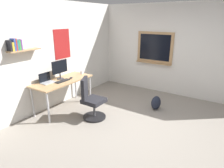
{
  "coord_description": "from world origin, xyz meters",
  "views": [
    {
      "loc": [
        -3.24,
        -1.46,
        2.18
      ],
      "look_at": [
        0.06,
        0.72,
        0.85
      ],
      "focal_mm": 31.45,
      "sensor_mm": 36.0,
      "label": 1
    }
  ],
  "objects_px": {
    "office_chair": "(91,101)",
    "backpack": "(156,103)",
    "keyboard": "(63,81)",
    "coffee_mug": "(82,72)",
    "computer_mouse": "(71,78)",
    "laptop": "(47,80)",
    "desk": "(63,83)",
    "monitor_primary": "(60,68)"
  },
  "relations": [
    {
      "from": "office_chair",
      "to": "computer_mouse",
      "type": "height_order",
      "value": "office_chair"
    },
    {
      "from": "laptop",
      "to": "computer_mouse",
      "type": "bearing_deg",
      "value": -23.26
    },
    {
      "from": "keyboard",
      "to": "computer_mouse",
      "type": "height_order",
      "value": "computer_mouse"
    },
    {
      "from": "office_chair",
      "to": "backpack",
      "type": "height_order",
      "value": "office_chair"
    },
    {
      "from": "office_chair",
      "to": "monitor_primary",
      "type": "distance_m",
      "value": 1.16
    },
    {
      "from": "computer_mouse",
      "to": "backpack",
      "type": "distance_m",
      "value": 2.21
    },
    {
      "from": "computer_mouse",
      "to": "laptop",
      "type": "bearing_deg",
      "value": 156.74
    },
    {
      "from": "computer_mouse",
      "to": "backpack",
      "type": "bearing_deg",
      "value": -61.22
    },
    {
      "from": "desk",
      "to": "computer_mouse",
      "type": "bearing_deg",
      "value": -21.78
    },
    {
      "from": "computer_mouse",
      "to": "desk",
      "type": "bearing_deg",
      "value": 158.22
    },
    {
      "from": "backpack",
      "to": "computer_mouse",
      "type": "bearing_deg",
      "value": 118.78
    },
    {
      "from": "office_chair",
      "to": "backpack",
      "type": "distance_m",
      "value": 1.65
    },
    {
      "from": "backpack",
      "to": "desk",
      "type": "bearing_deg",
      "value": 122.25
    },
    {
      "from": "coffee_mug",
      "to": "keyboard",
      "type": "bearing_deg",
      "value": -176.12
    },
    {
      "from": "office_chair",
      "to": "computer_mouse",
      "type": "xyz_separation_m",
      "value": [
        0.21,
        0.8,
        0.36
      ]
    },
    {
      "from": "desk",
      "to": "laptop",
      "type": "bearing_deg",
      "value": 155.87
    },
    {
      "from": "monitor_primary",
      "to": "backpack",
      "type": "xyz_separation_m",
      "value": [
        1.19,
        -2.05,
        -0.85
      ]
    },
    {
      "from": "monitor_primary",
      "to": "computer_mouse",
      "type": "height_order",
      "value": "monitor_primary"
    },
    {
      "from": "desk",
      "to": "monitor_primary",
      "type": "bearing_deg",
      "value": 70.12
    },
    {
      "from": "desk",
      "to": "office_chair",
      "type": "bearing_deg",
      "value": -90.48
    },
    {
      "from": "laptop",
      "to": "backpack",
      "type": "height_order",
      "value": "laptop"
    },
    {
      "from": "coffee_mug",
      "to": "backpack",
      "type": "relative_size",
      "value": 0.27
    },
    {
      "from": "office_chair",
      "to": "monitor_primary",
      "type": "bearing_deg",
      "value": 87.36
    },
    {
      "from": "keyboard",
      "to": "coffee_mug",
      "type": "relative_size",
      "value": 4.02
    },
    {
      "from": "computer_mouse",
      "to": "backpack",
      "type": "height_order",
      "value": "computer_mouse"
    },
    {
      "from": "desk",
      "to": "laptop",
      "type": "distance_m",
      "value": 0.4
    },
    {
      "from": "desk",
      "to": "computer_mouse",
      "type": "xyz_separation_m",
      "value": [
        0.2,
        -0.08,
        0.09
      ]
    },
    {
      "from": "laptop",
      "to": "monitor_primary",
      "type": "relative_size",
      "value": 0.67
    },
    {
      "from": "monitor_primary",
      "to": "backpack",
      "type": "bearing_deg",
      "value": -59.88
    },
    {
      "from": "computer_mouse",
      "to": "backpack",
      "type": "relative_size",
      "value": 0.31
    },
    {
      "from": "desk",
      "to": "backpack",
      "type": "xyz_separation_m",
      "value": [
        1.23,
        -1.95,
        -0.51
      ]
    },
    {
      "from": "keyboard",
      "to": "monitor_primary",
      "type": "bearing_deg",
      "value": 58.54
    },
    {
      "from": "desk",
      "to": "coffee_mug",
      "type": "height_order",
      "value": "coffee_mug"
    },
    {
      "from": "desk",
      "to": "coffee_mug",
      "type": "xyz_separation_m",
      "value": [
        0.66,
        -0.03,
        0.12
      ]
    },
    {
      "from": "coffee_mug",
      "to": "backpack",
      "type": "distance_m",
      "value": 2.09
    },
    {
      "from": "coffee_mug",
      "to": "backpack",
      "type": "bearing_deg",
      "value": -73.52
    },
    {
      "from": "laptop",
      "to": "computer_mouse",
      "type": "height_order",
      "value": "laptop"
    },
    {
      "from": "keyboard",
      "to": "office_chair",
      "type": "bearing_deg",
      "value": -85.09
    },
    {
      "from": "desk",
      "to": "laptop",
      "type": "height_order",
      "value": "laptop"
    },
    {
      "from": "laptop",
      "to": "monitor_primary",
      "type": "xyz_separation_m",
      "value": [
        0.38,
        -0.05,
        0.22
      ]
    },
    {
      "from": "keyboard",
      "to": "laptop",
      "type": "bearing_deg",
      "value": 138.61
    },
    {
      "from": "coffee_mug",
      "to": "backpack",
      "type": "height_order",
      "value": "coffee_mug"
    }
  ]
}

